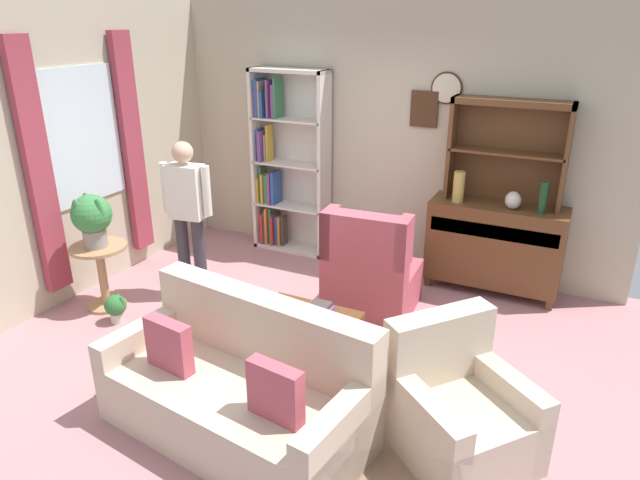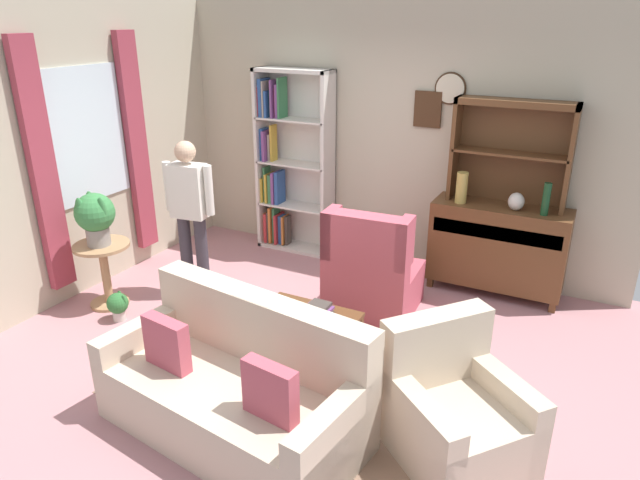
# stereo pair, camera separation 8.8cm
# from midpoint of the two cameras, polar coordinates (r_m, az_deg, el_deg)

# --- Properties ---
(ground_plane) EXTENTS (5.40, 4.60, 0.02)m
(ground_plane) POSITION_cam_midpoint_polar(r_m,az_deg,el_deg) (4.91, -2.64, -11.05)
(ground_plane) COLOR #B27A7F
(wall_back) EXTENTS (5.00, 0.09, 2.80)m
(wall_back) POSITION_cam_midpoint_polar(r_m,az_deg,el_deg) (6.20, 6.78, 10.05)
(wall_back) COLOR #BCB299
(wall_back) RESTS_ON ground_plane
(wall_left) EXTENTS (0.16, 4.20, 2.80)m
(wall_left) POSITION_cam_midpoint_polar(r_m,az_deg,el_deg) (5.95, -24.75, 7.65)
(wall_left) COLOR #BCB299
(wall_left) RESTS_ON ground_plane
(area_rug) EXTENTS (2.58, 1.86, 0.01)m
(area_rug) POSITION_cam_midpoint_polar(r_m,az_deg,el_deg) (4.61, -2.23, -13.32)
(area_rug) COLOR #846651
(area_rug) RESTS_ON ground_plane
(bookshelf) EXTENTS (0.90, 0.30, 2.10)m
(bookshelf) POSITION_cam_midpoint_polar(r_m,az_deg,el_deg) (6.62, -3.99, 7.49)
(bookshelf) COLOR silver
(bookshelf) RESTS_ON ground_plane
(sideboard) EXTENTS (1.30, 0.45, 0.92)m
(sideboard) POSITION_cam_midpoint_polar(r_m,az_deg,el_deg) (5.92, 16.69, -0.38)
(sideboard) COLOR brown
(sideboard) RESTS_ON ground_plane
(sideboard_hutch) EXTENTS (1.10, 0.26, 1.00)m
(sideboard_hutch) POSITION_cam_midpoint_polar(r_m,az_deg,el_deg) (5.73, 18.03, 9.76)
(sideboard_hutch) COLOR brown
(sideboard_hutch) RESTS_ON sideboard
(vase_tall) EXTENTS (0.11, 0.11, 0.31)m
(vase_tall) POSITION_cam_midpoint_polar(r_m,az_deg,el_deg) (5.73, 13.32, 5.21)
(vase_tall) COLOR tan
(vase_tall) RESTS_ON sideboard
(vase_round) EXTENTS (0.15, 0.15, 0.17)m
(vase_round) POSITION_cam_midpoint_polar(r_m,az_deg,el_deg) (5.68, 18.39, 3.80)
(vase_round) COLOR beige
(vase_round) RESTS_ON sideboard
(bottle_wine) EXTENTS (0.07, 0.07, 0.31)m
(bottle_wine) POSITION_cam_midpoint_polar(r_m,az_deg,el_deg) (5.61, 21.04, 3.98)
(bottle_wine) COLOR #194223
(bottle_wine) RESTS_ON sideboard
(couch_floral) EXTENTS (1.90, 1.09, 0.90)m
(couch_floral) POSITION_cam_midpoint_polar(r_m,az_deg,el_deg) (3.96, -8.73, -14.74)
(couch_floral) COLOR beige
(couch_floral) RESTS_ON ground_plane
(armchair_floral) EXTENTS (1.08, 1.07, 0.88)m
(armchair_floral) POSITION_cam_midpoint_polar(r_m,az_deg,el_deg) (3.87, 13.03, -16.54)
(armchair_floral) COLOR beige
(armchair_floral) RESTS_ON ground_plane
(wingback_chair) EXTENTS (0.83, 0.85, 1.05)m
(wingback_chair) POSITION_cam_midpoint_polar(r_m,az_deg,el_deg) (5.30, 4.60, -3.60)
(wingback_chair) COLOR #B74C5B
(wingback_chair) RESTS_ON ground_plane
(plant_stand) EXTENTS (0.52, 0.52, 0.64)m
(plant_stand) POSITION_cam_midpoint_polar(r_m,az_deg,el_deg) (5.79, -21.48, -2.77)
(plant_stand) COLOR #A87F56
(plant_stand) RESTS_ON ground_plane
(potted_plant_large) EXTENTS (0.36, 0.36, 0.50)m
(potted_plant_large) POSITION_cam_midpoint_polar(r_m,az_deg,el_deg) (5.59, -22.37, 2.17)
(potted_plant_large) COLOR gray
(potted_plant_large) RESTS_ON plant_stand
(potted_plant_small) EXTENTS (0.20, 0.20, 0.27)m
(potted_plant_small) POSITION_cam_midpoint_polar(r_m,az_deg,el_deg) (5.57, -20.24, -6.29)
(potted_plant_small) COLOR beige
(potted_plant_small) RESTS_ON ground_plane
(person_reading) EXTENTS (0.53, 0.25, 1.56)m
(person_reading) POSITION_cam_midpoint_polar(r_m,az_deg,el_deg) (5.61, -13.59, 3.06)
(person_reading) COLOR #38333D
(person_reading) RESTS_ON ground_plane
(coffee_table) EXTENTS (0.80, 0.50, 0.42)m
(coffee_table) POSITION_cam_midpoint_polar(r_m,az_deg,el_deg) (4.59, -1.84, -8.27)
(coffee_table) COLOR brown
(coffee_table) RESTS_ON ground_plane
(book_stack) EXTENTS (0.21, 0.16, 0.10)m
(book_stack) POSITION_cam_midpoint_polar(r_m,az_deg,el_deg) (4.53, -0.60, -7.00)
(book_stack) COLOR #3F3833
(book_stack) RESTS_ON coffee_table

